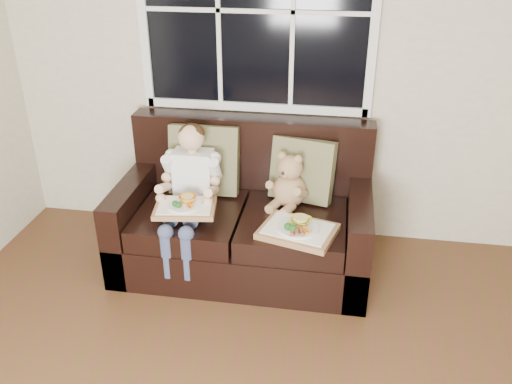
% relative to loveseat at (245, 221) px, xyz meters
% --- Properties ---
extents(room_walls, '(4.52, 5.02, 2.71)m').
position_rel_loveseat_xyz_m(room_walls, '(0.44, -2.02, 1.28)').
color(room_walls, beige).
rests_on(room_walls, ground).
extents(window_back, '(1.62, 0.04, 1.37)m').
position_rel_loveseat_xyz_m(window_back, '(0.00, 0.46, 1.34)').
color(window_back, black).
rests_on(window_back, room_walls).
extents(loveseat, '(1.70, 0.92, 0.96)m').
position_rel_loveseat_xyz_m(loveseat, '(0.00, 0.00, 0.00)').
color(loveseat, black).
rests_on(loveseat, ground).
extents(pillow_left, '(0.49, 0.23, 0.50)m').
position_rel_loveseat_xyz_m(pillow_left, '(-0.31, 0.15, 0.38)').
color(pillow_left, brown).
rests_on(pillow_left, loveseat).
extents(pillow_right, '(0.46, 0.29, 0.44)m').
position_rel_loveseat_xyz_m(pillow_right, '(0.38, 0.15, 0.36)').
color(pillow_right, brown).
rests_on(pillow_right, loveseat).
extents(child, '(0.38, 0.60, 0.86)m').
position_rel_loveseat_xyz_m(child, '(-0.34, -0.12, 0.33)').
color(child, silver).
rests_on(child, loveseat).
extents(teddy_bear, '(0.28, 0.33, 0.40)m').
position_rel_loveseat_xyz_m(teddy_bear, '(0.30, 0.03, 0.30)').
color(teddy_bear, tan).
rests_on(teddy_bear, loveseat).
extents(tray_left, '(0.42, 0.34, 0.09)m').
position_rel_loveseat_xyz_m(tray_left, '(-0.32, -0.32, 0.26)').
color(tray_left, '#9F6F47').
rests_on(tray_left, child).
extents(tray_right, '(0.52, 0.45, 0.10)m').
position_rel_loveseat_xyz_m(tray_right, '(0.40, -0.34, 0.17)').
color(tray_right, '#9F6F47').
rests_on(tray_right, loveseat).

